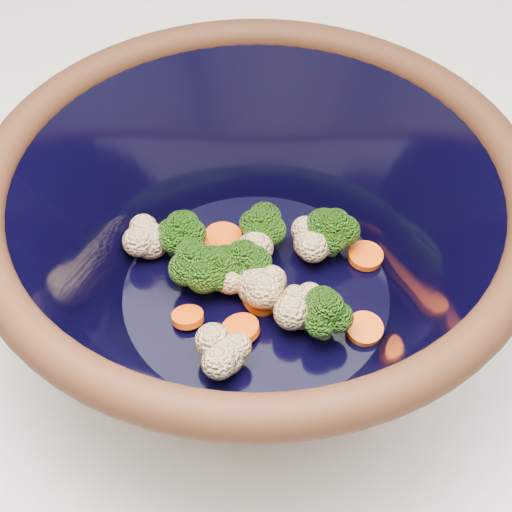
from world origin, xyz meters
The scene contains 3 objects.
counter centered at (0.00, 0.00, 0.45)m, with size 1.20×1.20×0.90m, color silver.
mixing_bowl centered at (-0.10, -0.06, 1.00)m, with size 0.45×0.45×0.17m.
vegetable_pile centered at (-0.11, -0.06, 0.96)m, with size 0.22×0.17×0.05m.
Camera 1 is at (0.01, -0.41, 1.40)m, focal length 50.00 mm.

